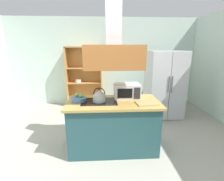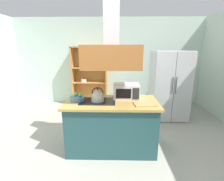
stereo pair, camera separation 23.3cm
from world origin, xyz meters
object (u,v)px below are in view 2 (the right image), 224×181
at_px(refrigerator, 169,85).
at_px(dish_cabinet, 90,80).
at_px(kettle, 98,95).
at_px(fruit_bowl, 78,98).
at_px(cutting_board, 145,104).
at_px(microwave, 126,91).

height_order(refrigerator, dish_cabinet, dish_cabinet).
xyz_separation_m(dish_cabinet, kettle, (0.51, -2.47, 0.20)).
xyz_separation_m(dish_cabinet, fruit_bowl, (0.16, -2.44, 0.14)).
xyz_separation_m(dish_cabinet, cutting_board, (1.29, -2.63, 0.10)).
distance_m(dish_cabinet, cutting_board, 2.93).
relative_size(kettle, fruit_bowl, 0.94).
relative_size(dish_cabinet, fruit_bowl, 7.04).
height_order(refrigerator, kettle, refrigerator).
bearing_deg(refrigerator, dish_cabinet, 154.59).
relative_size(refrigerator, dish_cabinet, 0.94).
bearing_deg(kettle, dish_cabinet, 101.67).
bearing_deg(refrigerator, fruit_bowl, -145.33).
height_order(dish_cabinet, fruit_bowl, dish_cabinet).
relative_size(microwave, fruit_bowl, 1.77).
xyz_separation_m(kettle, fruit_bowl, (-0.35, 0.03, -0.06)).
distance_m(dish_cabinet, fruit_bowl, 2.45).
xyz_separation_m(microwave, fruit_bowl, (-0.85, -0.17, -0.09)).
height_order(kettle, cutting_board, kettle).
relative_size(kettle, cutting_board, 0.71).
bearing_deg(dish_cabinet, microwave, -66.08).
xyz_separation_m(refrigerator, microwave, (-1.17, -1.23, 0.17)).
bearing_deg(fruit_bowl, kettle, -4.94).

